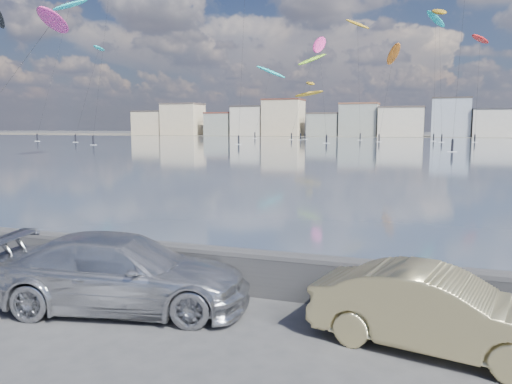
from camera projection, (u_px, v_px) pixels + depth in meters
ground at (135, 332)px, 9.37m from camera, size 700.00×700.00×0.00m
bay_water at (404, 147)px, 94.92m from camera, size 500.00×177.00×0.00m
far_shore_strip at (419, 136)px, 196.37m from camera, size 500.00×60.00×0.00m
seawall at (198, 265)px, 11.82m from camera, size 400.00×0.36×1.08m
far_buildings at (422, 120)px, 182.06m from camera, size 240.79×13.26×14.60m
car_silver at (122, 272)px, 10.49m from camera, size 5.74×3.33×1.56m
car_champagne at (436, 310)px, 8.55m from camera, size 4.46×2.29×1.40m
kitesurfer_0 at (53, 22)px, 58.45m from camera, size 7.66×18.43×17.30m
kitesurfer_1 at (319, 45)px, 117.80m from camera, size 5.90×11.71×26.06m
kitesurfer_5 at (439, 13)px, 129.25m from camera, size 5.39×18.92×35.51m
kitesurfer_6 at (358, 26)px, 141.68m from camera, size 7.85×8.80×34.86m
kitesurfer_7 at (393, 55)px, 129.34m from camera, size 5.43×15.38×25.13m
kitesurfer_8 at (436, 22)px, 134.47m from camera, size 6.28×13.76×34.93m
kitesurfer_10 at (312, 60)px, 144.80m from camera, size 9.14×11.48×25.42m
kitesurfer_15 at (310, 84)px, 152.56m from camera, size 5.32×19.63×18.03m
kitesurfer_16 at (480, 40)px, 127.45m from camera, size 6.60×17.18×27.20m
kitesurfer_17 at (70, 6)px, 135.43m from camera, size 8.41×17.83×39.06m
kitesurfer_18 at (99, 50)px, 130.92m from camera, size 6.06×18.61×24.91m
kitesurfer_19 at (309, 94)px, 158.10m from camera, size 9.61×16.82×15.78m
kitesurfer_20 at (271, 72)px, 166.64m from camera, size 10.55×13.64×24.62m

